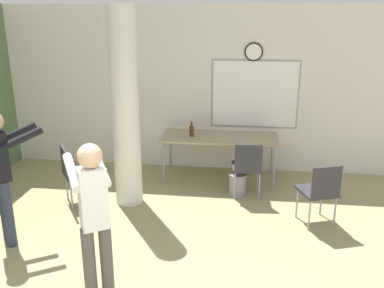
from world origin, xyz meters
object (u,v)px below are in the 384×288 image
(bottle_on_table, at_px, (192,131))
(chair_table_right, at_px, (247,165))
(folding_table, at_px, (220,139))
(person_watching_back, at_px, (3,168))
(person_playing_front, at_px, (94,212))
(chair_near_pillar, at_px, (75,170))
(chair_mid_room, at_px, (320,189))

(bottle_on_table, bearing_deg, chair_table_right, -34.20)
(folding_table, relative_size, person_watching_back, 1.14)
(folding_table, distance_m, person_playing_front, 3.41)
(chair_near_pillar, bearing_deg, chair_table_right, 12.13)
(chair_mid_room, relative_size, person_watching_back, 0.53)
(person_playing_front, bearing_deg, chair_near_pillar, 116.98)
(person_playing_front, bearing_deg, folding_table, 73.80)
(chair_mid_room, relative_size, person_playing_front, 0.53)
(chair_near_pillar, bearing_deg, folding_table, 30.56)
(folding_table, relative_size, chair_near_pillar, 2.15)
(folding_table, xyz_separation_m, chair_table_right, (0.46, -0.66, -0.18))
(person_watching_back, bearing_deg, chair_near_pillar, 72.31)
(person_watching_back, height_order, person_playing_front, person_watching_back)
(bottle_on_table, height_order, chair_mid_room, bottle_on_table)
(chair_mid_room, bearing_deg, chair_table_right, 140.67)
(chair_table_right, bearing_deg, person_watching_back, -149.23)
(chair_near_pillar, bearing_deg, person_watching_back, -107.69)
(bottle_on_table, bearing_deg, chair_mid_room, -36.88)
(person_watching_back, bearing_deg, folding_table, 44.61)
(chair_mid_room, bearing_deg, bottle_on_table, 143.12)
(chair_near_pillar, bearing_deg, chair_mid_room, -4.02)
(chair_near_pillar, bearing_deg, person_playing_front, -63.02)
(folding_table, relative_size, chair_table_right, 2.15)
(chair_near_pillar, height_order, chair_table_right, same)
(folding_table, bearing_deg, bottle_on_table, -176.02)
(chair_table_right, relative_size, person_playing_front, 0.53)
(chair_mid_room, height_order, person_playing_front, person_playing_front)
(bottle_on_table, relative_size, chair_table_right, 0.27)
(chair_near_pillar, height_order, person_watching_back, person_watching_back)
(folding_table, height_order, chair_near_pillar, chair_near_pillar)
(person_playing_front, bearing_deg, chair_mid_room, 38.07)
(folding_table, distance_m, chair_table_right, 0.82)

